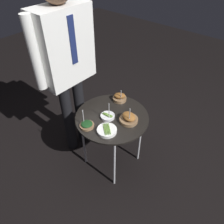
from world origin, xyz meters
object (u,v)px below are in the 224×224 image
at_px(bowl_roast_front_center, 129,118).
at_px(waiter_figure, 66,55).
at_px(bowl_asparagus_near_rim, 108,116).
at_px(bowl_roast_back_right, 120,97).
at_px(bowl_asparagus_front_left, 107,130).
at_px(bowl_spinach_back_left, 87,125).
at_px(serving_cart, 112,120).

bearing_deg(bowl_roast_front_center, waiter_figure, 99.08).
height_order(bowl_roast_front_center, bowl_asparagus_near_rim, same).
bearing_deg(waiter_figure, bowl_asparagus_near_rim, -87.48).
distance_m(bowl_roast_back_right, bowl_roast_front_center, 0.31).
height_order(bowl_asparagus_front_left, bowl_spinach_back_left, bowl_spinach_back_left).
bearing_deg(bowl_roast_front_center, bowl_spinach_back_left, 140.96).
height_order(bowl_asparagus_near_rim, bowl_asparagus_front_left, bowl_asparagus_near_rim).
xyz_separation_m(bowl_roast_back_right, bowl_roast_front_center, (-0.18, -0.25, 0.00)).
xyz_separation_m(bowl_roast_back_right, bowl_asparagus_front_left, (-0.40, -0.19, -0.02)).
bearing_deg(bowl_spinach_back_left, bowl_roast_back_right, 2.73).
bearing_deg(bowl_asparagus_near_rim, bowl_roast_front_center, -65.19).
bearing_deg(bowl_asparagus_near_rim, bowl_asparagus_front_left, -140.33).
distance_m(bowl_roast_front_center, bowl_asparagus_front_left, 0.22).
bearing_deg(waiter_figure, bowl_roast_front_center, -80.92).
bearing_deg(waiter_figure, bowl_asparagus_front_left, -101.73).
relative_size(bowl_roast_back_right, waiter_figure, 0.08).
bearing_deg(bowl_asparagus_front_left, serving_cart, 28.23).
distance_m(bowl_asparagus_front_left, bowl_spinach_back_left, 0.18).
relative_size(bowl_roast_front_center, bowl_spinach_back_left, 1.11).
relative_size(serving_cart, bowl_spinach_back_left, 4.07).
relative_size(bowl_asparagus_front_left, waiter_figure, 0.10).
bearing_deg(bowl_asparagus_front_left, bowl_roast_back_right, 25.53).
distance_m(bowl_asparagus_near_rim, bowl_asparagus_front_left, 0.18).
height_order(serving_cart, bowl_roast_front_center, bowl_roast_front_center).
height_order(bowl_asparagus_front_left, waiter_figure, waiter_figure).
bearing_deg(bowl_roast_back_right, bowl_spinach_back_left, -177.27).
bearing_deg(serving_cart, waiter_figure, 96.55).
xyz_separation_m(bowl_roast_back_right, waiter_figure, (-0.28, 0.37, 0.42)).
bearing_deg(serving_cart, bowl_roast_back_right, 23.42).
height_order(serving_cart, bowl_asparagus_front_left, bowl_asparagus_front_left).
xyz_separation_m(serving_cart, waiter_figure, (-0.05, 0.47, 0.49)).
xyz_separation_m(bowl_asparagus_near_rim, waiter_figure, (-0.02, 0.45, 0.44)).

